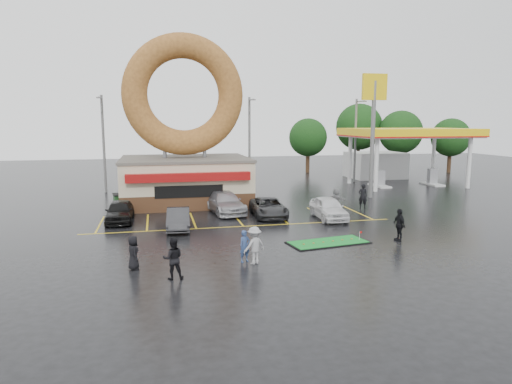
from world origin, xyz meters
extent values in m
plane|color=black|center=(0.00, 0.00, 0.00)|extent=(120.00, 120.00, 0.00)
cube|color=#472B19|center=(-3.00, 13.00, 0.60)|extent=(10.00, 8.00, 1.20)
cube|color=beige|center=(-3.00, 13.00, 2.35)|extent=(10.00, 8.00, 2.30)
cube|color=#59544C|center=(-3.00, 13.00, 3.60)|extent=(10.20, 8.20, 0.20)
cube|color=maroon|center=(-3.00, 8.70, 2.60)|extent=(9.00, 0.60, 0.60)
cylinder|color=slate|center=(-4.60, 13.00, 4.30)|extent=(0.30, 0.30, 1.20)
cylinder|color=slate|center=(-1.40, 13.00, 4.30)|extent=(0.30, 0.30, 1.20)
torus|color=brown|center=(-3.00, 13.00, 8.70)|extent=(9.60, 2.00, 9.60)
cylinder|color=silver|center=(15.00, 15.00, 2.50)|extent=(0.40, 0.40, 5.00)
cylinder|color=silver|center=(25.00, 15.00, 2.50)|extent=(0.40, 0.40, 5.00)
cylinder|color=silver|center=(15.00, 21.00, 2.50)|extent=(0.40, 0.40, 5.00)
cylinder|color=silver|center=(25.00, 21.00, 2.50)|extent=(0.40, 0.40, 5.00)
cube|color=silver|center=(20.00, 18.00, 5.25)|extent=(12.00, 8.00, 0.50)
cube|color=yellow|center=(20.00, 18.00, 5.55)|extent=(12.30, 8.30, 0.70)
cube|color=#99999E|center=(17.00, 18.00, 0.90)|extent=(0.90, 0.60, 1.60)
cube|color=#99999E|center=(23.00, 18.00, 0.90)|extent=(0.90, 0.60, 1.60)
cube|color=silver|center=(20.00, 25.00, 1.50)|extent=(6.00, 5.00, 3.00)
cylinder|color=slate|center=(13.00, 12.00, 5.00)|extent=(0.36, 0.36, 10.00)
cube|color=yellow|center=(13.00, 12.00, 9.50)|extent=(2.20, 0.30, 2.20)
cylinder|color=slate|center=(-10.00, 20.00, 4.50)|extent=(0.24, 0.24, 9.00)
cylinder|color=slate|center=(-10.00, 19.00, 8.70)|extent=(0.12, 2.00, 0.12)
cube|color=slate|center=(-10.00, 18.00, 8.65)|extent=(0.40, 0.18, 0.12)
cylinder|color=slate|center=(4.00, 21.00, 4.50)|extent=(0.24, 0.24, 9.00)
cylinder|color=slate|center=(4.00, 20.00, 8.70)|extent=(0.12, 2.00, 0.12)
cube|color=slate|center=(4.00, 19.00, 8.65)|extent=(0.40, 0.18, 0.12)
cylinder|color=slate|center=(16.00, 22.00, 4.50)|extent=(0.24, 0.24, 9.00)
cylinder|color=slate|center=(16.00, 21.00, 8.70)|extent=(0.12, 2.00, 0.12)
cube|color=slate|center=(16.00, 20.00, 8.65)|extent=(0.40, 0.18, 0.12)
cylinder|color=#332114|center=(26.00, 30.00, 1.44)|extent=(0.50, 0.50, 2.88)
sphere|color=black|center=(26.00, 30.00, 5.20)|extent=(5.60, 5.60, 5.60)
cylinder|color=#332114|center=(32.00, 28.00, 1.26)|extent=(0.50, 0.50, 2.52)
sphere|color=black|center=(32.00, 28.00, 4.55)|extent=(4.90, 4.90, 4.90)
cylinder|color=#332114|center=(22.00, 34.00, 1.62)|extent=(0.50, 0.50, 3.24)
sphere|color=black|center=(22.00, 34.00, 5.85)|extent=(6.30, 6.30, 6.30)
cylinder|color=#332114|center=(14.00, 32.00, 1.26)|extent=(0.50, 0.50, 2.52)
sphere|color=black|center=(14.00, 32.00, 4.55)|extent=(4.90, 4.90, 4.90)
imported|color=black|center=(-7.78, 6.42, 0.73)|extent=(1.76, 4.28, 1.45)
imported|color=#303033|center=(-4.09, 3.50, 0.65)|extent=(1.61, 4.01, 1.30)
imported|color=#9F9FA3|center=(-0.49, 8.00, 0.76)|extent=(2.82, 5.45, 1.51)
imported|color=#2A2A2C|center=(2.28, 6.00, 0.66)|extent=(2.44, 4.85, 1.32)
imported|color=silver|center=(6.11, 4.38, 0.75)|extent=(2.00, 4.50, 1.50)
imported|color=navy|center=(-1.33, -3.88, 0.76)|extent=(0.65, 0.54, 1.53)
imported|color=black|center=(-4.75, -5.56, 0.89)|extent=(0.87, 0.68, 1.79)
imported|color=#959597|center=(-0.96, -4.27, 0.89)|extent=(1.32, 1.08, 1.78)
imported|color=black|center=(-6.45, -3.92, 0.77)|extent=(0.66, 0.85, 1.54)
imported|color=black|center=(7.82, -1.91, 0.91)|extent=(0.47, 1.07, 1.81)
imported|color=gray|center=(7.63, 6.73, 0.87)|extent=(1.24, 1.65, 1.73)
imported|color=black|center=(10.08, 7.44, 0.94)|extent=(0.78, 0.60, 1.88)
cube|color=#183E19|center=(-7.50, 9.86, 0.65)|extent=(2.00, 1.53, 1.30)
cube|color=black|center=(3.79, -1.53, 0.03)|extent=(4.69, 2.60, 0.05)
cube|color=#15812A|center=(3.79, -1.53, 0.06)|extent=(4.45, 2.37, 0.03)
cylinder|color=silver|center=(5.63, -1.54, 0.30)|extent=(0.02, 0.02, 0.50)
cube|color=red|center=(5.70, -1.54, 0.50)|extent=(0.14, 0.01, 0.10)
camera|label=1|loc=(-5.31, -24.44, 6.62)|focal=32.00mm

